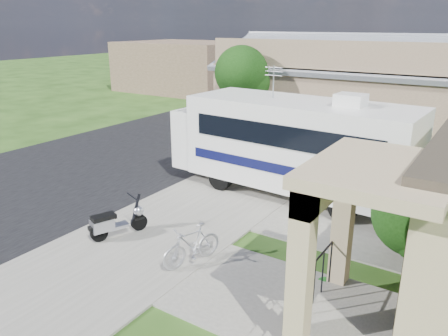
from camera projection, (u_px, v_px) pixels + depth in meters
The scene contains 18 objects.
ground at pixel (188, 244), 11.39m from camera, with size 120.00×120.00×0.00m, color #1D3B0F.
street_slab at pixel (191, 131), 23.22m from camera, with size 9.00×80.00×0.02m, color black.
sidewalk_slab at pixel (305, 149), 19.85m from camera, with size 4.00×80.00×0.06m, color slate.
driveway_slab at pixel (309, 199), 14.18m from camera, with size 7.00×6.00×0.05m, color slate.
walk_slab at pixel (273, 300), 9.03m from camera, with size 4.00×3.00×0.05m, color slate.
warehouse at pixel (357, 96), 21.87m from camera, with size 12.50×8.40×5.04m.
distant_bldg_far at pixel (186, 66), 37.05m from camera, with size 10.00×8.00×4.00m, color brown.
distant_bldg_near at pixel (272, 62), 45.69m from camera, with size 8.00×7.00×3.20m, color #78604B.
street_tree_a at pixel (244, 76), 19.47m from camera, with size 2.44×2.40×4.58m.
street_tree_b at pixel (325, 58), 27.38m from camera, with size 2.44×2.40×4.73m.
street_tree_c at pixel (365, 55), 34.63m from camera, with size 2.44×2.40×4.42m.
motorhome at pixel (291, 143), 14.21m from camera, with size 8.20×2.98×4.14m.
shrub at pixel (419, 211), 10.05m from camera, with size 2.16×2.06×2.65m.
scooter at pixel (115, 222), 11.53m from camera, with size 0.85×1.56×1.07m.
bicycle at pixel (192, 247), 10.23m from camera, with size 0.45×1.60×0.96m, color #B6B5BE.
pickup_truck at pixel (247, 110), 24.91m from camera, with size 2.58×5.59×1.55m, color white.
van at pixel (289, 91), 30.31m from camera, with size 2.69×6.62×1.92m, color white.
garden_hose at pixel (327, 287), 9.36m from camera, with size 0.41×0.41×0.19m, color #146715.
Camera 1 is at (6.34, -8.02, 5.47)m, focal length 35.00 mm.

